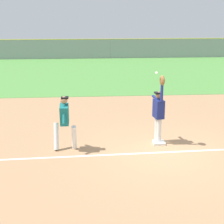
# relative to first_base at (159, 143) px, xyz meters

# --- Properties ---
(ground_plane) EXTENTS (71.20, 71.20, 0.00)m
(ground_plane) POSITION_rel_first_base_xyz_m (-0.03, -0.76, -0.04)
(ground_plane) COLOR tan
(outfield_grass) EXTENTS (53.01, 14.43, 0.01)m
(outfield_grass) POSITION_rel_first_base_xyz_m (-0.03, 13.99, -0.04)
(outfield_grass) COLOR #549342
(outfield_grass) RESTS_ON ground_plane
(chalk_foul_line) EXTENTS (11.99, 0.59, 0.01)m
(chalk_foul_line) POSITION_rel_first_base_xyz_m (-4.00, -0.90, -0.04)
(chalk_foul_line) COLOR white
(chalk_foul_line) RESTS_ON ground_plane
(first_base) EXTENTS (0.38, 0.38, 0.08)m
(first_base) POSITION_rel_first_base_xyz_m (0.00, 0.00, 0.00)
(first_base) COLOR white
(first_base) RESTS_ON ground_plane
(fielder) EXTENTS (0.33, 0.90, 2.28)m
(fielder) POSITION_rel_first_base_xyz_m (-0.01, 0.14, 1.08)
(fielder) COLOR silver
(fielder) RESTS_ON ground_plane
(runner) EXTENTS (0.71, 0.84, 1.72)m
(runner) POSITION_rel_first_base_xyz_m (-3.02, -0.27, 0.96)
(runner) COLOR white
(runner) RESTS_ON ground_plane
(baseball) EXTENTS (0.07, 0.07, 0.07)m
(baseball) POSITION_rel_first_base_xyz_m (-0.17, -0.06, 2.32)
(baseball) COLOR white
(outfield_fence) EXTENTS (53.09, 0.08, 1.70)m
(outfield_fence) POSITION_rel_first_base_xyz_m (-0.03, 21.20, 0.81)
(outfield_fence) COLOR #93999E
(outfield_fence) RESTS_ON ground_plane
(parked_car_black) EXTENTS (4.53, 2.38, 1.25)m
(parked_car_black) POSITION_rel_first_base_xyz_m (-8.93, 25.19, 0.63)
(parked_car_black) COLOR black
(parked_car_black) RESTS_ON ground_plane
(parked_car_tan) EXTENTS (4.43, 2.17, 1.25)m
(parked_car_tan) POSITION_rel_first_base_xyz_m (-4.00, 24.96, 0.63)
(parked_car_tan) COLOR tan
(parked_car_tan) RESTS_ON ground_plane
(parked_car_white) EXTENTS (4.47, 2.25, 1.25)m
(parked_car_white) POSITION_rel_first_base_xyz_m (0.63, 24.95, 0.63)
(parked_car_white) COLOR white
(parked_car_white) RESTS_ON ground_plane
(parked_car_red) EXTENTS (4.59, 2.52, 1.25)m
(parked_car_red) POSITION_rel_first_base_xyz_m (5.61, 24.34, 0.63)
(parked_car_red) COLOR #B21E1E
(parked_car_red) RESTS_ON ground_plane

